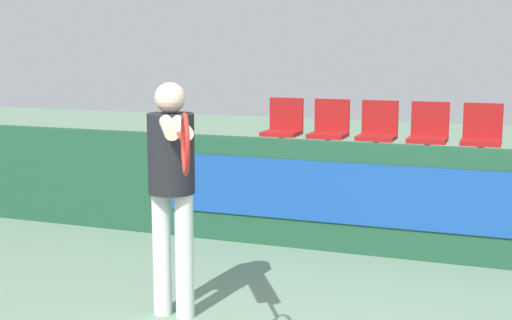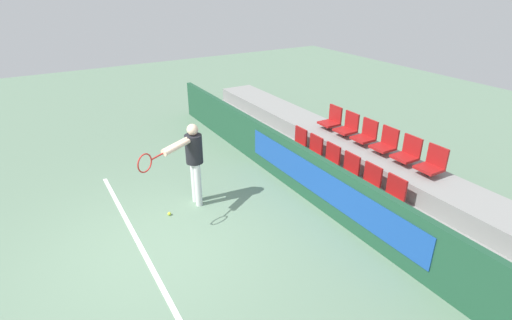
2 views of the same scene
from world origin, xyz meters
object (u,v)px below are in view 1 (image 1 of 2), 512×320
Objects in this scene: stadium_chair_9 at (429,131)px; tennis_player at (172,175)px; stadium_chair_3 at (414,179)px; stadium_chair_7 at (330,127)px; stadium_chair_0 at (254,169)px; stadium_chair_10 at (482,133)px; stadium_chair_1 at (304,172)px; stadium_chair_6 at (284,125)px; stadium_chair_8 at (378,129)px; stadium_chair_2 at (358,176)px; stadium_chair_4 at (474,183)px.

tennis_player is at bearing -108.25° from stadium_chair_9.
stadium_chair_9 is at bearing 90.00° from stadium_chair_3.
stadium_chair_3 is 1.56m from stadium_chair_7.
stadium_chair_7 is (0.57, 1.00, 0.37)m from stadium_chair_0.
stadium_chair_3 is 0.33× the size of tennis_player.
stadium_chair_3 is 1.00× the size of stadium_chair_10.
stadium_chair_1 is at bearing -90.00° from stadium_chair_7.
stadium_chair_6 is 1.13m from stadium_chair_8.
stadium_chair_1 is 2.81m from tennis_player.
stadium_chair_10 is at bearing 0.00° from stadium_chair_8.
stadium_chair_2 is at bearing -90.00° from stadium_chair_8.
tennis_player reaches higher than stadium_chair_0.
stadium_chair_4 is 1.00× the size of stadium_chair_7.
tennis_player is at bearing -115.64° from stadium_chair_10.
stadium_chair_6 and stadium_chair_9 have the same top height.
stadium_chair_8 is (-0.57, 1.00, 0.37)m from stadium_chair_3.
stadium_chair_8 is at bearing 180.00° from stadium_chair_9.
stadium_chair_6 is at bearing 156.13° from stadium_chair_4.
stadium_chair_10 is (1.13, 1.00, 0.37)m from stadium_chair_2.
stadium_chair_8 is at bearing 41.51° from stadium_chair_0.
stadium_chair_2 and stadium_chair_4 have the same top height.
stadium_chair_4 is at bearing 0.00° from stadium_chair_3.
stadium_chair_8 is at bearing 180.00° from stadium_chair_10.
stadium_chair_10 is (1.70, 1.00, 0.37)m from stadium_chair_1.
stadium_chair_1 is at bearing -138.49° from stadium_chair_9.
stadium_chair_9 is (1.13, 0.00, 0.00)m from stadium_chair_7.
stadium_chair_1 is 1.00× the size of stadium_chair_9.
stadium_chair_0 is at bearing 68.57° from tennis_player.
stadium_chair_3 is 0.57m from stadium_chair_4.
stadium_chair_3 is at bearing 35.04° from tennis_player.
stadium_chair_0 is 1.21m from stadium_chair_7.
stadium_chair_0 is 1.00× the size of stadium_chair_1.
stadium_chair_7 is (0.57, 0.00, 0.00)m from stadium_chair_6.
stadium_chair_3 is at bearing -30.54° from stadium_chair_6.
stadium_chair_10 is at bearing 0.00° from stadium_chair_7.
stadium_chair_4 is at bearing 0.00° from stadium_chair_0.
stadium_chair_6 is (-1.13, 1.00, 0.37)m from stadium_chair_2.
stadium_chair_7 is at bearing 180.00° from stadium_chair_8.
stadium_chair_1 is 1.13m from stadium_chair_3.
stadium_chair_4 is (0.57, 0.00, 0.00)m from stadium_chair_3.
stadium_chair_4 is 1.00× the size of stadium_chair_10.
stadium_chair_0 is at bearing -149.46° from stadium_chair_9.
tennis_player is at bearing -91.69° from stadium_chair_7.
stadium_chair_9 is at bearing 60.54° from stadium_chair_2.
stadium_chair_3 is at bearing 0.00° from stadium_chair_1.
stadium_chair_1 is 1.70m from stadium_chair_4.
stadium_chair_8 is (0.57, 0.00, 0.00)m from stadium_chair_7.
stadium_chair_4 is 1.00× the size of stadium_chair_9.
stadium_chair_9 is (1.70, 1.00, 0.37)m from stadium_chair_0.
stadium_chair_0 is 1.00× the size of stadium_chair_10.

